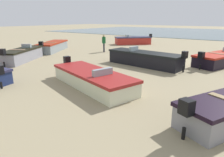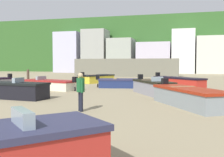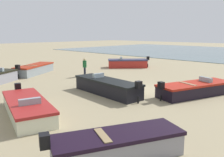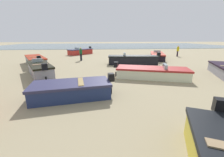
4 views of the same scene
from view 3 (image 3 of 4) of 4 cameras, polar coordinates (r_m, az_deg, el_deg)
The scene contains 8 objects.
ground_plane at distance 16.09m, azimuth 8.28°, elevation -2.95°, with size 160.00×160.00×0.00m, color gray.
boat_black_1 at distance 15.05m, azimuth -1.20°, elevation -1.94°, with size 5.51×1.93×1.24m.
boat_red_2 at distance 26.74m, azimuth 3.76°, elevation 3.65°, with size 4.11×4.24×1.23m.
boat_grey_3 at distance 7.62m, azimuth 1.30°, elevation -15.64°, with size 2.92×4.30×1.11m.
boat_black_4 at distance 15.55m, azimuth 19.21°, elevation -2.39°, with size 3.13×5.36×1.11m.
boat_grey_5 at distance 23.57m, azimuth -18.05°, elevation 2.12°, with size 3.70×4.88×1.19m.
boat_cream_9 at distance 11.95m, azimuth -19.68°, elevation -6.48°, with size 5.24×2.98×1.05m.
beach_walker_distant at distance 21.20m, azimuth -6.55°, elevation 3.05°, with size 0.48×0.48×1.62m.
Camera 3 is at (-9.08, 12.72, 3.81)m, focal length 38.25 mm.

